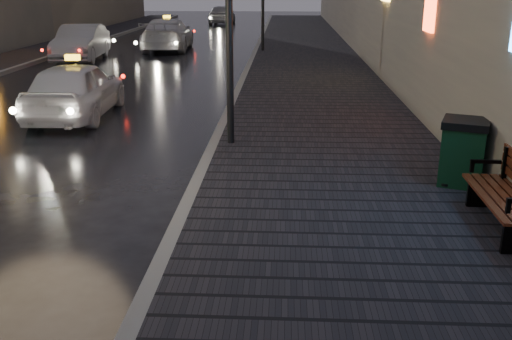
# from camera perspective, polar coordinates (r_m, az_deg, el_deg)

# --- Properties ---
(ground) EXTENTS (120.00, 120.00, 0.00)m
(ground) POSITION_cam_1_polar(r_m,az_deg,el_deg) (6.81, -23.67, -12.23)
(ground) COLOR black
(ground) RESTS_ON ground
(sidewalk) EXTENTS (4.60, 58.00, 0.15)m
(sidewalk) POSITION_cam_1_polar(r_m,az_deg,el_deg) (26.39, 5.12, 11.40)
(sidewalk) COLOR black
(sidewalk) RESTS_ON ground
(curb) EXTENTS (0.20, 58.00, 0.15)m
(curb) POSITION_cam_1_polar(r_m,az_deg,el_deg) (26.41, -0.19, 11.47)
(curb) COLOR slate
(curb) RESTS_ON ground
(sidewalk_far) EXTENTS (2.40, 58.00, 0.15)m
(sidewalk_far) POSITION_cam_1_polar(r_m,az_deg,el_deg) (28.83, -21.27, 10.84)
(sidewalk_far) COLOR black
(sidewalk_far) RESTS_ON ground
(curb_far) EXTENTS (0.20, 58.00, 0.15)m
(curb_far) POSITION_cam_1_polar(r_m,az_deg,el_deg) (28.33, -18.83, 10.99)
(curb_far) COLOR slate
(curb_far) RESTS_ON ground
(bench) EXTENTS (0.67, 1.84, 0.93)m
(bench) POSITION_cam_1_polar(r_m,az_deg,el_deg) (8.19, 24.14, -2.33)
(bench) COLOR black
(bench) RESTS_ON sidewalk
(trash_bin) EXTENTS (0.89, 0.89, 1.07)m
(trash_bin) POSITION_cam_1_polar(r_m,az_deg,el_deg) (9.70, 19.99, 1.75)
(trash_bin) COLOR black
(trash_bin) RESTS_ON sidewalk
(taxi_near) EXTENTS (1.84, 4.23, 1.42)m
(taxi_near) POSITION_cam_1_polar(r_m,az_deg,el_deg) (15.05, -17.59, 7.73)
(taxi_near) COLOR silver
(taxi_near) RESTS_ON ground
(car_left_mid) EXTENTS (2.01, 4.66, 1.49)m
(car_left_mid) POSITION_cam_1_polar(r_m,az_deg,el_deg) (26.03, -17.10, 12.07)
(car_left_mid) COLOR gray
(car_left_mid) RESTS_ON ground
(taxi_mid) EXTENTS (2.44, 5.37, 1.53)m
(taxi_mid) POSITION_cam_1_polar(r_m,az_deg,el_deg) (29.07, -8.83, 13.27)
(taxi_mid) COLOR silver
(taxi_mid) RESTS_ON ground
(car_far) EXTENTS (1.88, 4.37, 1.47)m
(car_far) POSITION_cam_1_polar(r_m,az_deg,el_deg) (46.07, -3.42, 15.26)
(car_far) COLOR gray
(car_far) RESTS_ON ground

